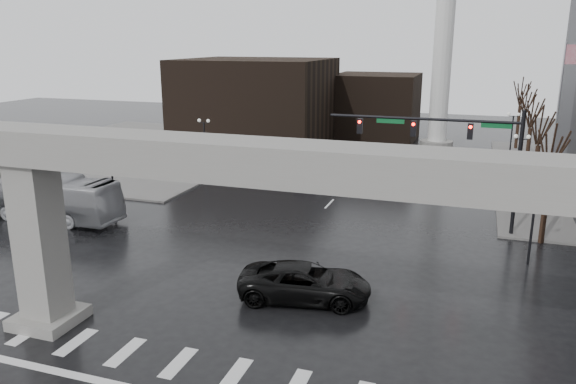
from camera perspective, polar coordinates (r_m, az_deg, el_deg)
name	(u,v)px	position (r m, az deg, el deg)	size (l,w,h in m)	color
ground	(191,350)	(23.85, -9.83, -15.52)	(160.00, 160.00, 0.00)	black
sidewalk_nw	(139,149)	(65.98, -14.93, 4.23)	(28.00, 36.00, 0.15)	#63615E
elevated_guideway	(213,188)	(20.62, -7.60, 0.42)	(48.00, 2.60, 8.70)	gray
building_far_left	(256,104)	(64.93, -3.27, 8.95)	(16.00, 14.00, 10.00)	black
building_far_mid	(376,107)	(71.35, 8.90, 8.55)	(10.00, 10.00, 8.00)	black
smokestack	(444,27)	(63.98, 15.61, 15.83)	(3.60, 3.60, 30.00)	silver
signal_mast_arm	(456,142)	(37.18, 16.69, 4.88)	(12.12, 0.43, 8.00)	black
flagpole_assembly	(562,113)	(40.41, 26.10, 7.21)	(2.06, 0.12, 12.00)	silver
lamp_right_0	(535,205)	(33.15, 23.78, -1.18)	(1.22, 0.32, 5.11)	black
lamp_right_1	(520,156)	(46.75, 22.51, 3.44)	(1.22, 0.32, 5.11)	black
lamp_right_2	(512,129)	(60.54, 21.82, 5.97)	(1.22, 0.32, 5.11)	black
lamp_left_0	(112,169)	(40.62, -17.49, 2.26)	(1.22, 0.32, 5.11)	black
lamp_left_1	(204,137)	(52.32, -8.50, 5.59)	(1.22, 0.32, 5.11)	black
lamp_left_2	(260,117)	(64.93, -2.84, 7.59)	(1.22, 0.32, 5.11)	black
tree_right_0	(547,199)	(37.29, 24.79, -0.67)	(1.09, 1.58, 7.50)	black
tree_right_1	(536,170)	(45.02, 23.87, 2.06)	(1.09, 1.61, 7.67)	black
tree_right_2	(528,149)	(52.83, 23.22, 3.99)	(1.10, 1.63, 7.85)	black
tree_right_3	(523,134)	(60.69, 22.74, 5.42)	(1.11, 1.66, 8.02)	black
tree_right_4	(518,123)	(68.59, 22.37, 6.52)	(1.12, 1.69, 8.19)	black
pickup_truck	(305,282)	(27.19, 1.73, -9.16)	(2.91, 6.30, 1.75)	black
city_bus	(44,197)	(42.22, -23.57, -0.46)	(2.70, 11.52, 3.21)	#A2A2A7
far_car	(311,175)	(48.39, 2.36, 1.75)	(1.94, 4.83, 1.64)	black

